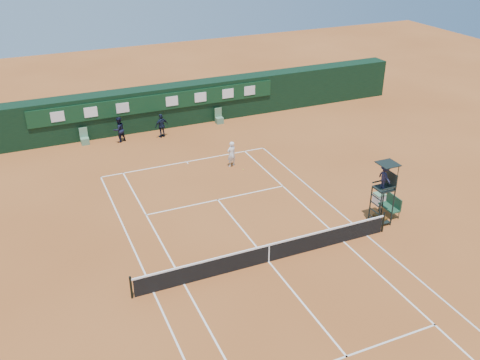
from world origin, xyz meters
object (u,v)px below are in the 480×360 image
(tennis_net, at_px, (269,253))
(player_bench, at_px, (391,205))
(umpire_chair, at_px, (385,181))
(cooler, at_px, (379,199))
(player, at_px, (231,154))

(tennis_net, bearing_deg, player_bench, 8.92)
(umpire_chair, relative_size, player_bench, 2.85)
(umpire_chair, bearing_deg, tennis_net, -173.72)
(umpire_chair, xyz_separation_m, player_bench, (1.09, 0.49, -1.86))
(tennis_net, bearing_deg, umpire_chair, 6.28)
(cooler, distance_m, player, 9.55)
(player_bench, bearing_deg, umpire_chair, -155.82)
(tennis_net, distance_m, cooler, 8.36)
(umpire_chair, relative_size, player, 2.04)
(umpire_chair, bearing_deg, cooler, 53.57)
(player_bench, xyz_separation_m, cooler, (0.14, 1.17, -0.27))
(tennis_net, relative_size, player, 7.69)
(cooler, bearing_deg, tennis_net, -163.24)
(umpire_chair, bearing_deg, player, 114.95)
(player, bearing_deg, cooler, 110.78)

